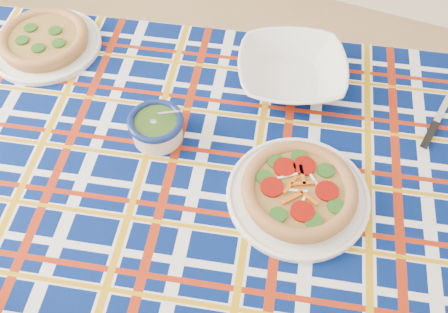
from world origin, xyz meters
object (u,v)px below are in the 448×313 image
at_px(dining_table, 225,200).
at_px(pesto_bowl, 156,126).
at_px(serving_bowl, 292,72).
at_px(main_focaccia_plate, 299,190).

xyz_separation_m(dining_table, pesto_bowl, (-0.21, 0.06, 0.12)).
height_order(pesto_bowl, serving_bowl, pesto_bowl).
relative_size(dining_table, main_focaccia_plate, 5.59).
xyz_separation_m(dining_table, main_focaccia_plate, (0.17, 0.03, 0.11)).
relative_size(pesto_bowl, serving_bowl, 0.47).
height_order(dining_table, pesto_bowl, pesto_bowl).
distance_m(main_focaccia_plate, serving_bowl, 0.37).
xyz_separation_m(dining_table, serving_bowl, (0.04, 0.37, 0.12)).
bearing_deg(pesto_bowl, serving_bowl, 51.54).
relative_size(dining_table, serving_bowl, 6.49).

